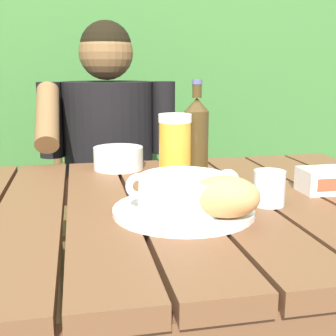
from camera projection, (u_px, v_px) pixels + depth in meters
name	position (u px, v px, depth m)	size (l,w,h in m)	color
dining_table	(164.00, 243.00, 0.99)	(1.24, 0.87, 0.75)	brown
hedge_backdrop	(127.00, 59.00, 2.41)	(4.04, 0.91, 2.27)	#3C6F31
chair_near_diner	(108.00, 209.00, 1.85)	(0.43, 0.45, 0.93)	brown
person_eating	(109.00, 161.00, 1.61)	(0.48, 0.47, 1.19)	black
serving_plate	(184.00, 210.00, 0.89)	(0.28, 0.28, 0.01)	white
soup_bowl	(184.00, 191.00, 0.88)	(0.23, 0.18, 0.07)	white
bread_roll	(225.00, 197.00, 0.82)	(0.15, 0.13, 0.08)	tan
beer_glass	(175.00, 150.00, 1.09)	(0.08, 0.08, 0.17)	gold
beer_bottle	(196.00, 138.00, 1.13)	(0.06, 0.06, 0.25)	#443116
water_glass_small	(269.00, 188.00, 0.93)	(0.07, 0.07, 0.07)	silver
butter_tub	(323.00, 180.00, 1.03)	(0.11, 0.08, 0.06)	white
table_knife	(239.00, 196.00, 0.99)	(0.15, 0.05, 0.01)	silver
diner_bowl	(118.00, 158.00, 1.27)	(0.14, 0.14, 0.06)	white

